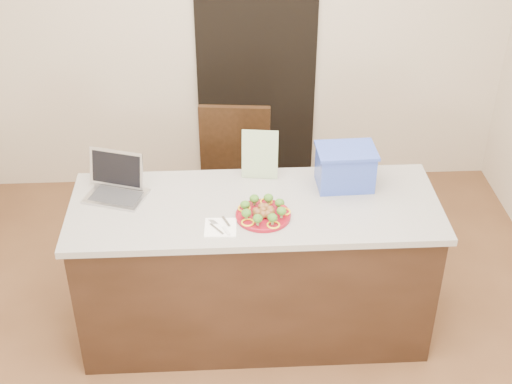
{
  "coord_description": "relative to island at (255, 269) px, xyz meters",
  "views": [
    {
      "loc": [
        -0.16,
        -3.0,
        3.15
      ],
      "look_at": [
        0.0,
        0.2,
        1.04
      ],
      "focal_mm": 50.0,
      "sensor_mm": 36.0,
      "label": 1
    }
  ],
  "objects": [
    {
      "name": "ground",
      "position": [
        0.0,
        -0.25,
        -0.46
      ],
      "size": [
        4.0,
        4.0,
        0.0
      ],
      "primitive_type": "plane",
      "color": "brown",
      "rests_on": "ground"
    },
    {
      "name": "room_shell",
      "position": [
        0.0,
        -0.25,
        1.16
      ],
      "size": [
        4.0,
        4.0,
        4.0
      ],
      "color": "white",
      "rests_on": "ground"
    },
    {
      "name": "doorway",
      "position": [
        0.1,
        1.73,
        0.54
      ],
      "size": [
        0.9,
        0.02,
        2.0
      ],
      "primitive_type": "cube",
      "color": "black",
      "rests_on": "ground"
    },
    {
      "name": "island",
      "position": [
        0.0,
        0.0,
        0.0
      ],
      "size": [
        2.06,
        0.76,
        0.92
      ],
      "color": "black",
      "rests_on": "ground"
    },
    {
      "name": "plate",
      "position": [
        0.04,
        -0.12,
        0.47
      ],
      "size": [
        0.3,
        0.3,
        0.02
      ],
      "rotation": [
        0.0,
        0.0,
        -0.2
      ],
      "color": "maroon",
      "rests_on": "island"
    },
    {
      "name": "meatballs",
      "position": [
        0.04,
        -0.12,
        0.5
      ],
      "size": [
        0.12,
        0.12,
        0.04
      ],
      "color": "brown",
      "rests_on": "plate"
    },
    {
      "name": "broccoli",
      "position": [
        0.04,
        -0.12,
        0.52
      ],
      "size": [
        0.24,
        0.24,
        0.04
      ],
      "color": "#295516",
      "rests_on": "plate"
    },
    {
      "name": "pepper_rings",
      "position": [
        0.04,
        -0.12,
        0.48
      ],
      "size": [
        0.29,
        0.29,
        0.01
      ],
      "color": "yellow",
      "rests_on": "plate"
    },
    {
      "name": "napkin",
      "position": [
        -0.19,
        -0.21,
        0.46
      ],
      "size": [
        0.17,
        0.17,
        0.01
      ],
      "primitive_type": "cube",
      "rotation": [
        0.0,
        0.0,
        -0.04
      ],
      "color": "white",
      "rests_on": "island"
    },
    {
      "name": "fork",
      "position": [
        -0.21,
        -0.2,
        0.47
      ],
      "size": [
        0.08,
        0.15,
        0.0
      ],
      "rotation": [
        0.0,
        0.0,
        0.61
      ],
      "color": "#BBBABF",
      "rests_on": "napkin"
    },
    {
      "name": "knife",
      "position": [
        -0.16,
        -0.23,
        0.47
      ],
      "size": [
        0.05,
        0.17,
        0.01
      ],
      "rotation": [
        0.0,
        0.0,
        0.37
      ],
      "color": "silver",
      "rests_on": "napkin"
    },
    {
      "name": "yogurt_bottle",
      "position": [
        0.14,
        -0.13,
        0.49
      ],
      "size": [
        0.04,
        0.04,
        0.07
      ],
      "rotation": [
        0.0,
        0.0,
        0.35
      ],
      "color": "white",
      "rests_on": "island"
    },
    {
      "name": "laptop",
      "position": [
        -0.78,
        0.17,
        0.52
      ],
      "size": [
        0.38,
        0.35,
        0.23
      ],
      "rotation": [
        0.0,
        0.0,
        -0.33
      ],
      "color": "#B5B6BA",
      "rests_on": "island"
    },
    {
      "name": "leaflet",
      "position": [
        0.04,
        0.29,
        0.61
      ],
      "size": [
        0.21,
        0.07,
        0.3
      ],
      "primitive_type": "cube",
      "rotation": [
        -0.14,
        0.0,
        -0.13
      ],
      "color": "silver",
      "rests_on": "island"
    },
    {
      "name": "blue_box",
      "position": [
        0.52,
        0.17,
        0.58
      ],
      "size": [
        0.34,
        0.25,
        0.24
      ],
      "rotation": [
        0.0,
        0.0,
        0.03
      ],
      "color": "#2F46AB",
      "rests_on": "island"
    },
    {
      "name": "chair",
      "position": [
        -0.09,
        0.8,
        0.14
      ],
      "size": [
        0.52,
        0.52,
        1.07
      ],
      "rotation": [
        0.0,
        0.0,
        -0.1
      ],
      "color": "black",
      "rests_on": "ground"
    }
  ]
}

